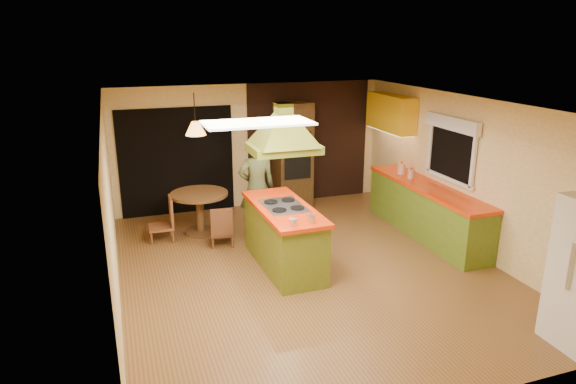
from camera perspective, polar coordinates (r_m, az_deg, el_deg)
name	(u,v)px	position (r m, az deg, el deg)	size (l,w,h in m)	color
ground	(308,268)	(7.93, 2.27, -8.46)	(6.50, 6.50, 0.00)	brown
room_walls	(309,190)	(7.48, 2.38, 0.21)	(5.50, 6.50, 6.50)	#FFEEB6
ceiling_plane	(310,104)	(7.21, 2.50, 9.75)	(6.50, 6.50, 0.00)	silver
brick_panel	(309,142)	(10.84, 2.31, 5.55)	(2.64, 0.03, 2.50)	#381E14
nook_opening	(177,162)	(10.23, -12.23, 3.32)	(2.20, 0.03, 2.10)	black
right_counter	(426,210)	(9.34, 15.09, -1.97)	(0.62, 3.05, 0.92)	olive
upper_cabinets	(391,113)	(10.37, 11.35, 8.63)	(0.34, 1.40, 0.70)	yellow
window_right	(452,138)	(8.99, 17.75, 5.73)	(0.12, 1.35, 1.06)	black
fluor_panel	(258,123)	(5.74, -3.39, 7.68)	(1.20, 0.60, 0.03)	white
kitchen_island	(284,236)	(7.82, -0.45, -4.91)	(0.81, 1.95, 0.98)	olive
range_hood	(284,121)	(7.35, -0.49, 7.95)	(0.99, 0.71, 0.79)	olive
man	(257,188)	(8.87, -3.49, 0.49)	(0.65, 0.43, 1.78)	#4A532C
wall_oven	(293,155)	(10.46, 0.53, 4.13)	(0.71, 0.61, 2.14)	#4F3619
dining_table	(200,205)	(9.21, -9.79, -1.42)	(1.01, 1.01, 0.76)	brown
chair_left	(160,219)	(9.09, -13.99, -2.95)	(0.42, 0.42, 0.76)	brown
chair_near	(222,225)	(8.71, -7.39, -3.69)	(0.38, 0.38, 0.70)	brown
pendant_lamp	(196,128)	(8.88, -10.24, 6.98)	(0.35, 0.35, 0.23)	#FF9E3F
canister_large	(401,169)	(9.80, 12.50, 2.53)	(0.14, 0.14, 0.20)	#F3E0C3
canister_medium	(411,174)	(9.54, 13.51, 1.96)	(0.12, 0.12, 0.17)	beige
canister_small	(401,169)	(9.81, 12.45, 2.46)	(0.13, 0.13, 0.17)	#FFF4CD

